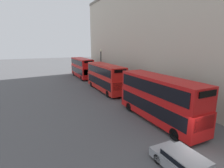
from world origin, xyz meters
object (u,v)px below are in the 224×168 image
at_px(bus_leading, 159,97).
at_px(car_dark_sedan, 186,164).
at_px(bus_third_in_queue, 82,67).
at_px(bus_second_in_queue, 105,77).

height_order(bus_leading, car_dark_sedan, bus_leading).
xyz_separation_m(bus_leading, car_dark_sedan, (-3.40, -6.56, -1.82)).
relative_size(bus_leading, car_dark_sedan, 2.21).
xyz_separation_m(bus_third_in_queue, car_dark_sedan, (-3.40, -33.07, -1.78)).
distance_m(bus_leading, car_dark_sedan, 7.61).
height_order(bus_second_in_queue, bus_third_in_queue, bus_third_in_queue).
height_order(bus_second_in_queue, car_dark_sedan, bus_second_in_queue).
relative_size(bus_third_in_queue, car_dark_sedan, 2.19).
bearing_deg(bus_leading, car_dark_sedan, -117.39).
bearing_deg(car_dark_sedan, bus_leading, 62.61).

